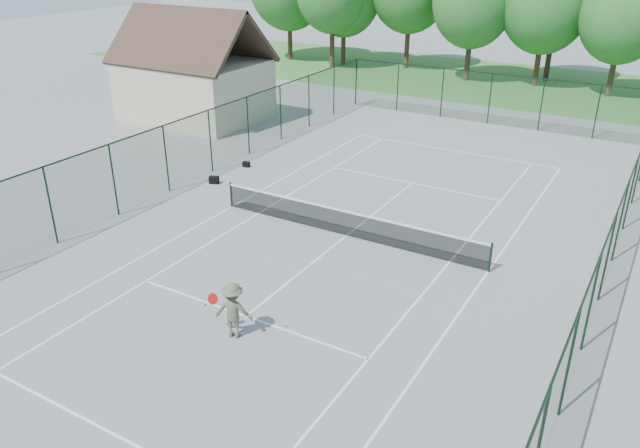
# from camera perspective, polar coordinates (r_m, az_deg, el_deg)

# --- Properties ---
(ground) EXTENTS (140.00, 140.00, 0.00)m
(ground) POSITION_cam_1_polar(r_m,az_deg,el_deg) (23.80, 2.45, -1.08)
(ground) COLOR gray
(ground) RESTS_ON ground
(grass_far) EXTENTS (80.00, 16.00, 0.01)m
(grass_far) POSITION_cam_1_polar(r_m,az_deg,el_deg) (50.99, 18.99, 11.89)
(grass_far) COLOR #458238
(grass_far) RESTS_ON ground
(court_lines) EXTENTS (11.05, 23.85, 0.01)m
(court_lines) POSITION_cam_1_polar(r_m,az_deg,el_deg) (23.79, 2.45, -1.07)
(court_lines) COLOR white
(court_lines) RESTS_ON ground
(tennis_net) EXTENTS (11.08, 0.08, 1.10)m
(tennis_net) POSITION_cam_1_polar(r_m,az_deg,el_deg) (23.55, 2.47, 0.18)
(tennis_net) COLOR black
(tennis_net) RESTS_ON ground
(fence_enclosure) EXTENTS (18.05, 36.05, 3.02)m
(fence_enclosure) POSITION_cam_1_polar(r_m,az_deg,el_deg) (23.15, 2.52, 2.39)
(fence_enclosure) COLOR #183C1E
(fence_enclosure) RESTS_ON ground
(utility_building) EXTENTS (8.60, 6.27, 6.63)m
(utility_building) POSITION_cam_1_polar(r_m,az_deg,el_deg) (39.54, -11.57, 13.86)
(utility_building) COLOR beige
(utility_building) RESTS_ON ground
(tree_line_far) EXTENTS (39.40, 6.40, 9.70)m
(tree_line_far) POSITION_cam_1_polar(r_m,az_deg,el_deg) (50.11, 19.99, 18.54)
(tree_line_far) COLOR #442C1F
(tree_line_far) RESTS_ON ground
(sports_bag_a) EXTENTS (0.49, 0.39, 0.34)m
(sports_bag_a) POSITION_cam_1_polar(r_m,az_deg,el_deg) (29.14, -9.67, 3.99)
(sports_bag_a) COLOR black
(sports_bag_a) RESTS_ON ground
(sports_bag_b) EXTENTS (0.37, 0.26, 0.27)m
(sports_bag_b) POSITION_cam_1_polar(r_m,az_deg,el_deg) (31.07, -6.76, 5.44)
(sports_bag_b) COLOR black
(sports_bag_b) RESTS_ON ground
(tennis_player) EXTENTS (1.69, 0.97, 1.70)m
(tennis_player) POSITION_cam_1_polar(r_m,az_deg,el_deg) (17.86, -7.93, -7.82)
(tennis_player) COLOR #575D44
(tennis_player) RESTS_ON ground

